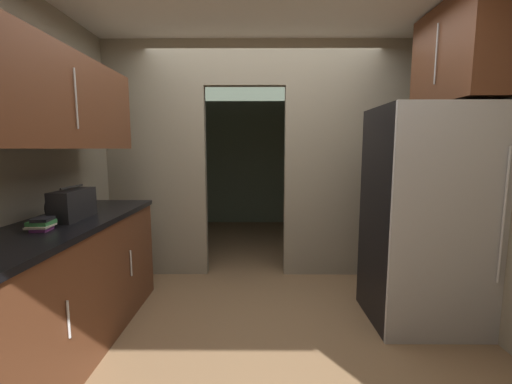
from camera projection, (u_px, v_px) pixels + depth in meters
The scene contains 10 objects.
ground at pixel (265, 329), 2.69m from camera, with size 20.00×20.00×0.00m, color brown.
kitchen_overhead_slab at pixel (265, 2), 2.71m from camera, with size 3.86×6.48×0.06m, color silver.
kitchen_partition at pixel (267, 156), 3.74m from camera, with size 3.46×0.12×2.60m.
adjoining_room_shell at pixel (261, 157), 5.63m from camera, with size 3.46×2.79×2.60m.
refrigerator at pixel (425, 217), 2.72m from camera, with size 0.84×0.76×1.77m.
lower_cabinet_run at pixel (63, 289), 2.33m from camera, with size 0.62×2.11×0.94m.
upper_cabinet_counterside at pixel (48, 99), 2.16m from camera, with size 0.36×1.90×0.64m.
upper_cabinet_fridgeside at pixel (459, 54), 2.65m from camera, with size 0.36×0.92×0.78m.
boombox at pixel (73, 204), 2.40m from camera, with size 0.16×0.40×0.24m.
book_stack at pixel (42, 224), 2.08m from camera, with size 0.14×0.16×0.08m.
Camera 1 is at (-0.06, -2.52, 1.44)m, focal length 23.41 mm.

